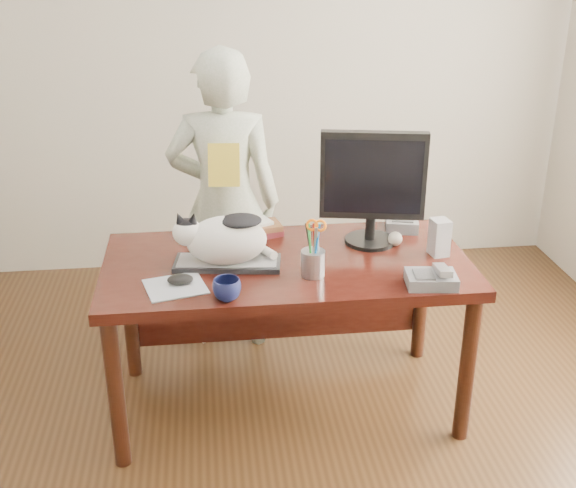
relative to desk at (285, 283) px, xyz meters
The scene contains 16 objects.
room 1.01m from the desk, 90.00° to the right, with size 4.50×4.50×4.50m.
desk is the anchor object (origin of this frame).
keyboard 0.32m from the desk, 158.72° to the right, with size 0.47×0.23×0.03m.
cat 0.40m from the desk, 159.72° to the right, with size 0.45×0.26×0.25m.
monitor 0.60m from the desk, ahead, with size 0.47×0.27×0.53m.
pen_cup 0.34m from the desk, 68.94° to the right, with size 0.12×0.12×0.26m.
mousepad 0.58m from the desk, 149.53° to the right, with size 0.28×0.26×0.01m.
mouse 0.56m from the desk, 150.30° to the right, with size 0.12×0.09×0.04m.
coffee_mug 0.53m from the desk, 123.64° to the right, with size 0.11×0.11×0.09m, color #0D1237.
phone 0.70m from the desk, 34.56° to the right, with size 0.22×0.18×0.09m.
speaker 0.72m from the desk, ahead, with size 0.09×0.09×0.17m.
baseball 0.54m from the desk, ahead, with size 0.07×0.07×0.07m.
book_stack 0.30m from the desk, 112.48° to the left, with size 0.23×0.20×0.07m.
calculator 0.67m from the desk, 21.42° to the left, with size 0.19×0.23×0.06m.
person 0.64m from the desk, 113.66° to the left, with size 0.58×0.38×1.59m, color silver.
held_book 0.64m from the desk, 122.17° to the left, with size 0.16×0.10×0.21m.
Camera 1 is at (-0.34, -2.25, 2.08)m, focal length 45.00 mm.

